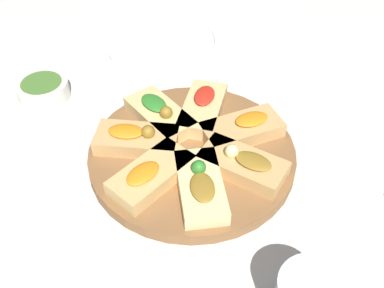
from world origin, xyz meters
TOP-DOWN VIEW (x-y plane):
  - ground_plane at (0.00, 0.00)m, footprint 3.00×3.00m
  - serving_board at (0.00, 0.00)m, footprint 0.30×0.30m
  - focaccia_slice_0 at (0.08, -0.00)m, footprint 0.12×0.06m
  - focaccia_slice_1 at (0.05, 0.06)m, footprint 0.12×0.13m
  - focaccia_slice_2 at (-0.01, 0.08)m, footprint 0.07×0.12m
  - focaccia_slice_3 at (-0.07, 0.04)m, footprint 0.13×0.11m
  - focaccia_slice_4 at (-0.08, -0.03)m, footprint 0.13×0.09m
  - focaccia_slice_5 at (-0.03, -0.08)m, footprint 0.09×0.13m
  - focaccia_slice_6 at (0.05, -0.07)m, footprint 0.11×0.13m
  - plate_right at (0.30, 0.12)m, footprint 0.23×0.23m
  - dipping_bowl at (0.09, 0.28)m, footprint 0.09×0.09m

SIDE VIEW (x-z plane):
  - ground_plane at x=0.00m, z-range 0.00..0.00m
  - plate_right at x=0.30m, z-range 0.00..0.02m
  - serving_board at x=0.00m, z-range 0.00..0.02m
  - dipping_bowl at x=0.09m, z-range 0.00..0.03m
  - focaccia_slice_0 at x=0.08m, z-range 0.02..0.05m
  - focaccia_slice_3 at x=-0.07m, z-range 0.02..0.05m
  - focaccia_slice_6 at x=0.05m, z-range 0.02..0.05m
  - focaccia_slice_1 at x=0.05m, z-range 0.01..0.05m
  - focaccia_slice_2 at x=-0.01m, z-range 0.01..0.05m
  - focaccia_slice_4 at x=-0.08m, z-range 0.01..0.05m
  - focaccia_slice_5 at x=-0.03m, z-range 0.01..0.05m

